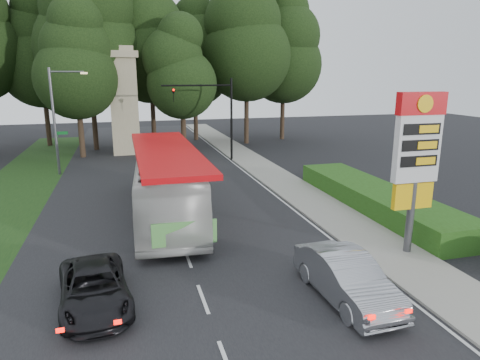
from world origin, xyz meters
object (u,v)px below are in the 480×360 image
object	(u,v)px
traffic_signal_mast	(217,108)
suv_charcoal	(94,288)
transit_bus	(167,183)
sedan_silver	(346,278)
gas_station_pylon	(417,152)
monument	(124,100)
streetlight_signs	(57,117)

from	to	relation	value
traffic_signal_mast	suv_charcoal	bearing A→B (deg)	-111.87
transit_bus	sedan_silver	bearing A→B (deg)	-61.78
gas_station_pylon	traffic_signal_mast	xyz separation A→B (m)	(-3.52, 22.00, 0.22)
traffic_signal_mast	sedan_silver	bearing A→B (deg)	-92.21
gas_station_pylon	transit_bus	xyz separation A→B (m)	(-9.36, 7.97, -2.61)
monument	streetlight_signs	bearing A→B (deg)	-121.97
gas_station_pylon	streetlight_signs	size ratio (longest dim) A/B	0.86
monument	suv_charcoal	size ratio (longest dim) A/B	2.14
sedan_silver	streetlight_signs	bearing A→B (deg)	114.93
gas_station_pylon	streetlight_signs	xyz separation A→B (m)	(-16.19, 20.01, -0.01)
traffic_signal_mast	transit_bus	distance (m)	15.47
transit_bus	sedan_silver	distance (m)	11.83
gas_station_pylon	monument	bearing A→B (deg)	111.80
streetlight_signs	transit_bus	size ratio (longest dim) A/B	0.60
monument	sedan_silver	world-z (taller)	monument
transit_bus	sedan_silver	size ratio (longest dim) A/B	2.69
traffic_signal_mast	transit_bus	bearing A→B (deg)	-112.59
transit_bus	sedan_silver	xyz separation A→B (m)	(4.89, -10.73, -1.03)
transit_bus	suv_charcoal	distance (m)	9.60
streetlight_signs	transit_bus	world-z (taller)	streetlight_signs
gas_station_pylon	monument	world-z (taller)	monument
streetlight_signs	sedan_silver	size ratio (longest dim) A/B	1.63
monument	suv_charcoal	bearing A→B (deg)	-93.03
suv_charcoal	monument	bearing A→B (deg)	80.63
monument	sedan_silver	size ratio (longest dim) A/B	2.04
traffic_signal_mast	sedan_silver	world-z (taller)	traffic_signal_mast
suv_charcoal	transit_bus	bearing A→B (deg)	62.93
streetlight_signs	monument	size ratio (longest dim) A/B	0.80
traffic_signal_mast	sedan_silver	xyz separation A→B (m)	(-0.96, -24.77, -3.86)
sedan_silver	monument	bearing A→B (deg)	100.05
suv_charcoal	gas_station_pylon	bearing A→B (deg)	-2.11
streetlight_signs	suv_charcoal	size ratio (longest dim) A/B	1.70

